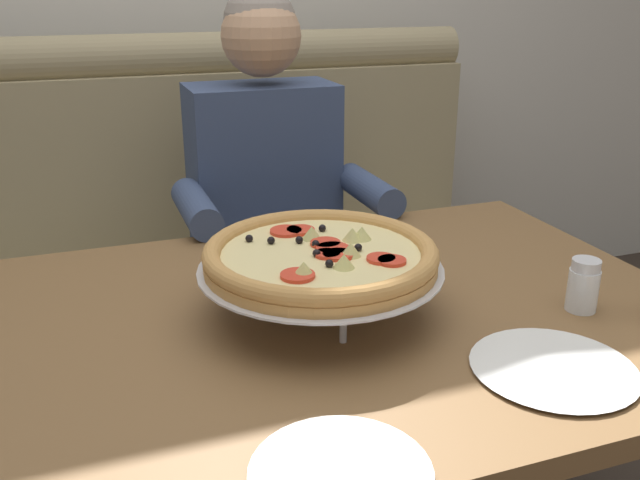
{
  "coord_description": "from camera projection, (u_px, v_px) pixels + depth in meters",
  "views": [
    {
      "loc": [
        -0.38,
        -1.05,
        1.28
      ],
      "look_at": [
        0.02,
        0.07,
        0.84
      ],
      "focal_mm": 39.01,
      "sensor_mm": 36.0,
      "label": 1
    }
  ],
  "objects": [
    {
      "name": "shaker_pepper_flakes",
      "position": [
        583.0,
        289.0,
        1.24
      ],
      "size": [
        0.05,
        0.05,
        0.1
      ],
      "color": "white",
      "rests_on": "dining_table"
    },
    {
      "name": "pizza",
      "position": [
        319.0,
        257.0,
        1.21
      ],
      "size": [
        0.43,
        0.43,
        0.14
      ],
      "color": "silver",
      "rests_on": "dining_table"
    },
    {
      "name": "plate_near_left",
      "position": [
        554.0,
        364.0,
        1.06
      ],
      "size": [
        0.25,
        0.25,
        0.02
      ],
      "color": "white",
      "rests_on": "dining_table"
    },
    {
      "name": "dining_table",
      "position": [
        321.0,
        351.0,
        1.27
      ],
      "size": [
        1.38,
        0.95,
        0.72
      ],
      "color": "brown",
      "rests_on": "ground_plane"
    },
    {
      "name": "diner_main",
      "position": [
        274.0,
        205.0,
        1.88
      ],
      "size": [
        0.54,
        0.64,
        1.27
      ],
      "color": "#2D3342",
      "rests_on": "ground_plane"
    },
    {
      "name": "booth_bench",
      "position": [
        219.0,
        279.0,
        2.19
      ],
      "size": [
        1.85,
        0.78,
        1.13
      ],
      "color": "#998966",
      "rests_on": "ground_plane"
    },
    {
      "name": "plate_near_right",
      "position": [
        341.0,
        467.0,
        0.84
      ],
      "size": [
        0.23,
        0.23,
        0.02
      ],
      "color": "white",
      "rests_on": "dining_table"
    }
  ]
}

